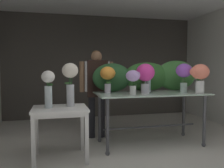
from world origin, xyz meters
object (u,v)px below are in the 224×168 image
(vase_magenta_carnations, at_px, (145,75))
(vase_cream_lisianthus_tall, at_px, (70,79))
(vase_coral_peonies, at_px, (200,75))
(side_table_white, at_px, (60,114))
(vase_violet_stock, at_px, (184,73))
(vase_lilac_ranunculus, at_px, (133,79))
(display_table_glass, at_px, (151,101))
(vase_sunset_anemones, at_px, (108,76))
(florist, at_px, (97,84))
(vase_ivory_dahlias, at_px, (148,77))
(vase_white_roses_tall, at_px, (48,87))

(vase_magenta_carnations, xyz_separation_m, vase_cream_lisianthus_tall, (-1.21, -0.15, -0.05))
(vase_coral_peonies, bearing_deg, vase_cream_lisianthus_tall, 177.84)
(side_table_white, bearing_deg, vase_coral_peonies, -0.36)
(vase_violet_stock, bearing_deg, vase_lilac_ranunculus, -172.30)
(vase_violet_stock, distance_m, vase_cream_lisianthus_tall, 1.89)
(display_table_glass, height_order, side_table_white, display_table_glass)
(vase_violet_stock, height_order, vase_sunset_anemones, vase_violet_stock)
(vase_magenta_carnations, height_order, vase_lilac_ranunculus, vase_magenta_carnations)
(vase_lilac_ranunculus, xyz_separation_m, vase_cream_lisianthus_tall, (-0.95, -0.01, 0.01))
(florist, xyz_separation_m, vase_ivory_dahlias, (0.81, -0.46, 0.13))
(side_table_white, height_order, vase_violet_stock, vase_violet_stock)
(display_table_glass, xyz_separation_m, vase_sunset_anemones, (-0.71, 0.11, 0.43))
(display_table_glass, height_order, vase_ivory_dahlias, vase_ivory_dahlias)
(display_table_glass, bearing_deg, vase_cream_lisianthus_tall, -169.86)
(display_table_glass, xyz_separation_m, florist, (-0.81, 0.60, 0.27))
(display_table_glass, xyz_separation_m, vase_coral_peonies, (0.70, -0.32, 0.45))
(vase_coral_peonies, bearing_deg, display_table_glass, 155.75)
(vase_cream_lisianthus_tall, bearing_deg, vase_sunset_anemones, 28.74)
(vase_sunset_anemones, height_order, vase_cream_lisianthus_tall, vase_cream_lisianthus_tall)
(vase_violet_stock, xyz_separation_m, vase_cream_lisianthus_tall, (-1.89, -0.14, -0.07))
(display_table_glass, xyz_separation_m, vase_white_roses_tall, (-1.64, -0.30, 0.31))
(vase_violet_stock, xyz_separation_m, vase_ivory_dahlias, (-0.55, 0.24, -0.07))
(vase_magenta_carnations, height_order, vase_white_roses_tall, vase_magenta_carnations)
(vase_violet_stock, relative_size, vase_coral_peonies, 1.02)
(vase_magenta_carnations, bearing_deg, display_table_glass, 34.24)
(florist, relative_size, vase_ivory_dahlias, 3.80)
(vase_white_roses_tall, bearing_deg, side_table_white, 0.14)
(side_table_white, relative_size, vase_coral_peonies, 1.59)
(display_table_glass, xyz_separation_m, vase_violet_stock, (0.55, -0.10, 0.47))
(vase_lilac_ranunculus, xyz_separation_m, vase_white_roses_tall, (-1.25, -0.07, -0.09))
(vase_magenta_carnations, relative_size, vase_sunset_anemones, 1.11)
(vase_ivory_dahlias, distance_m, vase_magenta_carnations, 0.26)
(florist, height_order, vase_lilac_ranunculus, florist)
(vase_violet_stock, bearing_deg, display_table_glass, 169.29)
(vase_violet_stock, distance_m, vase_coral_peonies, 0.26)
(vase_ivory_dahlias, relative_size, vase_coral_peonies, 0.89)
(vase_ivory_dahlias, bearing_deg, side_table_white, -163.56)
(side_table_white, height_order, florist, florist)
(vase_ivory_dahlias, height_order, vase_lilac_ranunculus, vase_ivory_dahlias)
(vase_violet_stock, height_order, vase_lilac_ranunculus, vase_violet_stock)
(vase_sunset_anemones, height_order, vase_lilac_ranunculus, vase_sunset_anemones)
(vase_violet_stock, xyz_separation_m, vase_lilac_ranunculus, (-0.94, -0.13, -0.07))
(vase_coral_peonies, xyz_separation_m, vase_white_roses_tall, (-2.34, 0.01, -0.14))
(vase_lilac_ranunculus, distance_m, vase_white_roses_tall, 1.26)
(display_table_glass, bearing_deg, vase_lilac_ranunculus, -149.28)
(side_table_white, bearing_deg, vase_ivory_dahlias, 16.44)
(vase_white_roses_tall, bearing_deg, vase_coral_peonies, -0.33)
(vase_violet_stock, xyz_separation_m, vase_white_roses_tall, (-2.19, -0.20, -0.16))
(vase_cream_lisianthus_tall, bearing_deg, vase_violet_stock, 4.11)
(vase_ivory_dahlias, distance_m, vase_cream_lisianthus_tall, 1.39)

